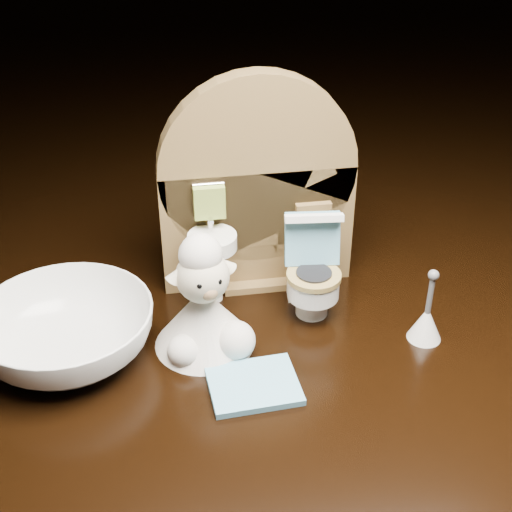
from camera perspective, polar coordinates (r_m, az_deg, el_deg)
The scene contains 6 objects.
backdrop_panel at distance 0.47m, azimuth 0.04°, elevation 4.72°, with size 0.13×0.05×0.15m.
toy_toilet at distance 0.47m, azimuth 4.49°, elevation -1.54°, with size 0.04×0.05×0.07m.
bath_mat at distance 0.42m, azimuth -0.20°, elevation -10.27°, with size 0.05×0.04×0.00m, color #64A7C4.
toilet_brush at distance 0.46m, azimuth 13.46°, elevation -5.07°, with size 0.02×0.02×0.05m.
plush_lamb at distance 0.43m, azimuth -4.14°, elevation -4.26°, with size 0.06×0.06×0.08m.
ceramic_bowl at distance 0.44m, azimuth -14.91°, elevation -5.95°, with size 0.11×0.11×0.03m, color white.
Camera 1 is at (-0.07, -0.35, 0.28)m, focal length 50.00 mm.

